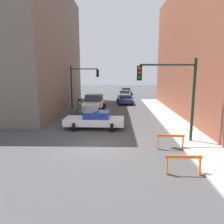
{
  "coord_description": "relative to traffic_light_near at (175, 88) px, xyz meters",
  "views": [
    {
      "loc": [
        1.13,
        -12.71,
        4.53
      ],
      "look_at": [
        0.7,
        5.89,
        1.05
      ],
      "focal_mm": 35.0,
      "sensor_mm": 36.0,
      "label": 1
    }
  ],
  "objects": [
    {
      "name": "parked_car_mid",
      "position": [
        -2.25,
        23.92,
        -2.86
      ],
      "size": [
        2.55,
        4.45,
        1.31
      ],
      "rotation": [
        0.0,
        0.0,
        -0.1
      ],
      "color": "silver",
      "rests_on": "ground_plane"
    },
    {
      "name": "white_truck",
      "position": [
        -6.35,
        10.85,
        -2.62
      ],
      "size": [
        2.9,
        5.53,
        1.9
      ],
      "rotation": [
        0.0,
        0.0,
        -0.08
      ],
      "color": "silver",
      "rests_on": "ground_plane"
    },
    {
      "name": "parked_car_near",
      "position": [
        -2.49,
        17.01,
        -2.86
      ],
      "size": [
        2.42,
        4.38,
        1.31
      ],
      "rotation": [
        0.0,
        0.0,
        0.05
      ],
      "color": "navy",
      "rests_on": "ground_plane"
    },
    {
      "name": "pedestrian_crossing",
      "position": [
        -7.19,
        7.06,
        -2.67
      ],
      "size": [
        0.37,
        0.37,
        1.66
      ],
      "rotation": [
        0.0,
        0.0,
        4.74
      ],
      "color": "#474C66",
      "rests_on": "ground_plane"
    },
    {
      "name": "pedestrian_corner",
      "position": [
        -7.82,
        10.58,
        -2.67
      ],
      "size": [
        0.5,
        0.5,
        1.66
      ],
      "rotation": [
        0.0,
        0.0,
        4.13
      ],
      "color": "#382D23",
      "rests_on": "ground_plane"
    },
    {
      "name": "building_corner_left",
      "position": [
        -16.73,
        13.05,
        3.69
      ],
      "size": [
        14.0,
        20.0,
        14.43
      ],
      "color": "#6B6056",
      "rests_on": "ground_plane"
    },
    {
      "name": "ground_plane",
      "position": [
        -4.73,
        -0.95,
        -3.53
      ],
      "size": [
        120.0,
        120.0,
        0.0
      ],
      "primitive_type": "plane",
      "color": "#424244"
    },
    {
      "name": "sidewalk_right",
      "position": [
        1.47,
        -0.95,
        -3.47
      ],
      "size": [
        2.4,
        44.0,
        0.12
      ],
      "color": "#B2ADA3",
      "rests_on": "ground_plane"
    },
    {
      "name": "traffic_light_near",
      "position": [
        0.0,
        0.0,
        0.0
      ],
      "size": [
        3.64,
        0.35,
        5.2
      ],
      "color": "black",
      "rests_on": "sidewalk_right"
    },
    {
      "name": "barrier_front",
      "position": [
        -0.66,
        -4.54,
        -2.91
      ],
      "size": [
        1.6,
        0.2,
        0.9
      ],
      "rotation": [
        0.0,
        0.0,
        -0.03
      ],
      "color": "orange",
      "rests_on": "ground_plane"
    },
    {
      "name": "barrier_mid",
      "position": [
        -0.47,
        -1.35,
        -2.91
      ],
      "size": [
        1.6,
        0.26,
        0.9
      ],
      "rotation": [
        0.0,
        0.0,
        -0.07
      ],
      "color": "orange",
      "rests_on": "ground_plane"
    },
    {
      "name": "police_car",
      "position": [
        -5.35,
        3.3,
        -2.81
      ],
      "size": [
        4.76,
        2.47,
        1.52
      ],
      "rotation": [
        0.0,
        0.0,
        1.54
      ],
      "color": "white",
      "rests_on": "ground_plane"
    },
    {
      "name": "traffic_light_far",
      "position": [
        -8.03,
        12.75,
        -0.13
      ],
      "size": [
        3.44,
        0.35,
        5.2
      ],
      "color": "black",
      "rests_on": "ground_plane"
    },
    {
      "name": "parked_car_far",
      "position": [
        -1.84,
        30.05,
        -2.86
      ],
      "size": [
        2.39,
        4.37,
        1.31
      ],
      "rotation": [
        0.0,
        0.0,
        0.04
      ],
      "color": "#474C51",
      "rests_on": "ground_plane"
    }
  ]
}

